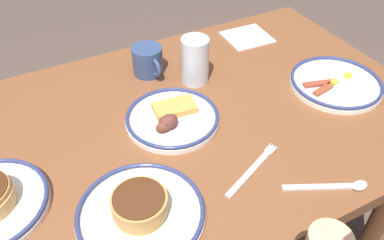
{
  "coord_description": "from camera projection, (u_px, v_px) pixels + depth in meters",
  "views": [
    {
      "loc": [
        0.31,
        0.72,
        1.44
      ],
      "look_at": [
        -0.05,
        0.04,
        0.77
      ],
      "focal_mm": 37.33,
      "sensor_mm": 36.0,
      "label": 1
    }
  ],
  "objects": [
    {
      "name": "dining_table",
      "position": [
        171.0,
        157.0,
        1.12
      ],
      "size": [
        1.44,
        0.84,
        0.74
      ],
      "color": "brown",
      "rests_on": "ground_plane"
    },
    {
      "name": "plate_near_main",
      "position": [
        172.0,
        118.0,
        1.04
      ],
      "size": [
        0.25,
        0.25,
        0.05
      ],
      "color": "white",
      "rests_on": "dining_table"
    },
    {
      "name": "plate_far_companion",
      "position": [
        336.0,
        83.0,
        1.17
      ],
      "size": [
        0.27,
        0.27,
        0.04
      ],
      "color": "white",
      "rests_on": "dining_table"
    },
    {
      "name": "plate_far_side",
      "position": [
        140.0,
        211.0,
        0.82
      ],
      "size": [
        0.27,
        0.27,
        0.06
      ],
      "color": "silver",
      "rests_on": "dining_table"
    },
    {
      "name": "coffee_mug",
      "position": [
        148.0,
        60.0,
        1.2
      ],
      "size": [
        0.09,
        0.12,
        0.09
      ],
      "color": "#334772",
      "rests_on": "dining_table"
    },
    {
      "name": "drinking_glass",
      "position": [
        195.0,
        63.0,
        1.16
      ],
      "size": [
        0.08,
        0.08,
        0.14
      ],
      "color": "silver",
      "rests_on": "dining_table"
    },
    {
      "name": "paper_napkin",
      "position": [
        247.0,
        37.0,
        1.39
      ],
      "size": [
        0.16,
        0.15,
        0.0
      ],
      "primitive_type": "cube",
      "rotation": [
        0.0,
        0.0,
        -0.05
      ],
      "color": "white",
      "rests_on": "dining_table"
    },
    {
      "name": "fork_near",
      "position": [
        253.0,
        169.0,
        0.92
      ],
      "size": [
        0.19,
        0.1,
        0.01
      ],
      "color": "silver",
      "rests_on": "dining_table"
    },
    {
      "name": "tea_spoon",
      "position": [
        338.0,
        186.0,
        0.89
      ],
      "size": [
        0.18,
        0.09,
        0.01
      ],
      "color": "silver",
      "rests_on": "dining_table"
    }
  ]
}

